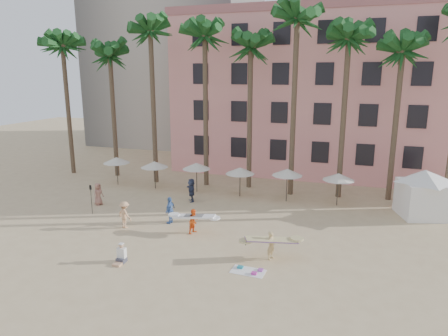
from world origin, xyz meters
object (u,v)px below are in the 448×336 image
at_px(pink_hotel, 348,95).
at_px(carrier_white, 194,220).
at_px(cabana, 423,189).
at_px(carrier_yellow, 271,243).

height_order(pink_hotel, carrier_white, pink_hotel).
relative_size(cabana, carrier_white, 1.97).
xyz_separation_m(pink_hotel, carrier_white, (-8.64, -22.19, -7.11)).
bearing_deg(carrier_white, pink_hotel, 68.72).
distance_m(pink_hotel, carrier_white, 24.85).
distance_m(cabana, carrier_white, 16.77).
relative_size(pink_hotel, carrier_yellow, 11.73).
relative_size(carrier_yellow, carrier_white, 1.06).
height_order(pink_hotel, cabana, pink_hotel).
relative_size(pink_hotel, carrier_white, 12.38).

